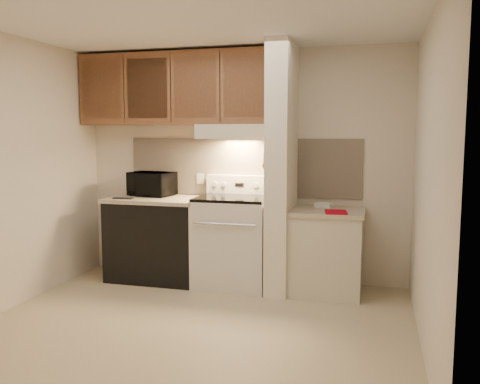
% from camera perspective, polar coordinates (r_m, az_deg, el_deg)
% --- Properties ---
extents(floor, '(3.60, 3.60, 0.00)m').
position_cam_1_polar(floor, '(4.46, -4.88, -14.57)').
color(floor, '#C5B38F').
rests_on(floor, ground).
extents(ceiling, '(3.60, 3.60, 0.00)m').
position_cam_1_polar(ceiling, '(4.25, -5.24, 18.67)').
color(ceiling, white).
rests_on(ceiling, wall_back).
extents(wall_back, '(3.60, 2.50, 0.02)m').
position_cam_1_polar(wall_back, '(5.60, 0.22, 2.96)').
color(wall_back, beige).
rests_on(wall_back, floor).
extents(wall_left, '(0.02, 3.00, 2.50)m').
position_cam_1_polar(wall_left, '(5.08, -24.51, 1.96)').
color(wall_left, beige).
rests_on(wall_left, floor).
extents(wall_right, '(0.02, 3.00, 2.50)m').
position_cam_1_polar(wall_right, '(3.94, 20.37, 0.94)').
color(wall_right, beige).
rests_on(wall_right, floor).
extents(backsplash, '(2.60, 0.02, 0.63)m').
position_cam_1_polar(backsplash, '(5.59, 0.19, 2.79)').
color(backsplash, beige).
rests_on(backsplash, wall_back).
extents(range_body, '(0.76, 0.65, 0.92)m').
position_cam_1_polar(range_body, '(5.38, -0.73, -5.70)').
color(range_body, silver).
rests_on(range_body, floor).
extents(oven_window, '(0.50, 0.01, 0.30)m').
position_cam_1_polar(oven_window, '(5.08, -1.71, -6.00)').
color(oven_window, black).
rests_on(oven_window, range_body).
extents(oven_handle, '(0.65, 0.02, 0.02)m').
position_cam_1_polar(oven_handle, '(5.00, -1.84, -3.63)').
color(oven_handle, silver).
rests_on(oven_handle, range_body).
extents(cooktop, '(0.74, 0.64, 0.03)m').
position_cam_1_polar(cooktop, '(5.30, -0.74, -0.68)').
color(cooktop, black).
rests_on(cooktop, range_body).
extents(range_backguard, '(0.76, 0.08, 0.20)m').
position_cam_1_polar(range_backguard, '(5.56, 0.06, 0.86)').
color(range_backguard, silver).
rests_on(range_backguard, range_body).
extents(range_display, '(0.10, 0.01, 0.04)m').
position_cam_1_polar(range_display, '(5.52, -0.05, 0.82)').
color(range_display, black).
rests_on(range_display, range_backguard).
extents(range_knob_left_outer, '(0.05, 0.02, 0.05)m').
position_cam_1_polar(range_knob_left_outer, '(5.60, -2.83, 0.89)').
color(range_knob_left_outer, silver).
rests_on(range_knob_left_outer, range_backguard).
extents(range_knob_left_inner, '(0.05, 0.02, 0.05)m').
position_cam_1_polar(range_knob_left_inner, '(5.57, -1.85, 0.86)').
color(range_knob_left_inner, silver).
rests_on(range_knob_left_inner, range_backguard).
extents(range_knob_right_inner, '(0.05, 0.02, 0.05)m').
position_cam_1_polar(range_knob_right_inner, '(5.47, 1.76, 0.76)').
color(range_knob_right_inner, silver).
rests_on(range_knob_right_inner, range_backguard).
extents(range_knob_right_outer, '(0.05, 0.02, 0.05)m').
position_cam_1_polar(range_knob_right_outer, '(5.45, 2.78, 0.73)').
color(range_knob_right_outer, silver).
rests_on(range_knob_right_outer, range_backguard).
extents(dishwasher_front, '(1.00, 0.63, 0.87)m').
position_cam_1_polar(dishwasher_front, '(5.69, -9.29, -5.36)').
color(dishwasher_front, black).
rests_on(dishwasher_front, floor).
extents(left_countertop, '(1.04, 0.67, 0.04)m').
position_cam_1_polar(left_countertop, '(5.62, -9.38, -0.81)').
color(left_countertop, '#BEAF93').
rests_on(left_countertop, dishwasher_front).
extents(spoon_rest, '(0.22, 0.08, 0.01)m').
position_cam_1_polar(spoon_rest, '(5.57, -13.02, -0.68)').
color(spoon_rest, black).
rests_on(spoon_rest, left_countertop).
extents(teal_jar, '(0.11, 0.11, 0.10)m').
position_cam_1_polar(teal_jar, '(5.96, -11.59, 0.22)').
color(teal_jar, '#2F6869').
rests_on(teal_jar, left_countertop).
extents(outlet, '(0.08, 0.01, 0.12)m').
position_cam_1_polar(outlet, '(5.73, -4.49, 1.52)').
color(outlet, beige).
rests_on(outlet, backsplash).
extents(microwave, '(0.53, 0.40, 0.27)m').
position_cam_1_polar(microwave, '(5.77, -9.88, 0.90)').
color(microwave, black).
rests_on(microwave, left_countertop).
extents(partition_pillar, '(0.22, 0.70, 2.50)m').
position_cam_1_polar(partition_pillar, '(5.15, 4.72, 2.60)').
color(partition_pillar, white).
rests_on(partition_pillar, floor).
extents(pillar_trim, '(0.01, 0.70, 0.04)m').
position_cam_1_polar(pillar_trim, '(5.17, 3.46, 3.18)').
color(pillar_trim, brown).
rests_on(pillar_trim, partition_pillar).
extents(knife_strip, '(0.02, 0.42, 0.04)m').
position_cam_1_polar(knife_strip, '(5.12, 3.28, 3.37)').
color(knife_strip, black).
rests_on(knife_strip, partition_pillar).
extents(knife_blade_a, '(0.01, 0.03, 0.16)m').
position_cam_1_polar(knife_blade_a, '(4.98, 2.77, 2.13)').
color(knife_blade_a, silver).
rests_on(knife_blade_a, knife_strip).
extents(knife_handle_a, '(0.02, 0.02, 0.10)m').
position_cam_1_polar(knife_handle_a, '(4.97, 2.77, 3.85)').
color(knife_handle_a, black).
rests_on(knife_handle_a, knife_strip).
extents(knife_blade_b, '(0.01, 0.04, 0.18)m').
position_cam_1_polar(knife_blade_b, '(5.04, 2.92, 2.07)').
color(knife_blade_b, silver).
rests_on(knife_blade_b, knife_strip).
extents(knife_handle_b, '(0.02, 0.02, 0.10)m').
position_cam_1_polar(knife_handle_b, '(5.03, 2.94, 3.89)').
color(knife_handle_b, black).
rests_on(knife_handle_b, knife_strip).
extents(knife_blade_c, '(0.01, 0.04, 0.20)m').
position_cam_1_polar(knife_blade_c, '(5.12, 3.11, 2.03)').
color(knife_blade_c, silver).
rests_on(knife_blade_c, knife_strip).
extents(knife_handle_c, '(0.02, 0.02, 0.10)m').
position_cam_1_polar(knife_handle_c, '(5.11, 3.12, 3.93)').
color(knife_handle_c, black).
rests_on(knife_handle_c, knife_strip).
extents(knife_blade_d, '(0.01, 0.04, 0.16)m').
position_cam_1_polar(knife_blade_d, '(5.22, 3.36, 2.34)').
color(knife_blade_d, silver).
rests_on(knife_blade_d, knife_strip).
extents(knife_handle_d, '(0.02, 0.02, 0.10)m').
position_cam_1_polar(knife_handle_d, '(5.19, 3.31, 3.97)').
color(knife_handle_d, black).
rests_on(knife_handle_d, knife_strip).
extents(knife_blade_e, '(0.01, 0.04, 0.18)m').
position_cam_1_polar(knife_blade_e, '(5.29, 3.52, 2.29)').
color(knife_blade_e, silver).
rests_on(knife_blade_e, knife_strip).
extents(knife_handle_e, '(0.02, 0.02, 0.10)m').
position_cam_1_polar(knife_handle_e, '(5.28, 3.51, 4.02)').
color(knife_handle_e, black).
rests_on(knife_handle_e, knife_strip).
extents(oven_mitt, '(0.03, 0.10, 0.23)m').
position_cam_1_polar(oven_mitt, '(5.35, 3.65, 1.96)').
color(oven_mitt, gray).
rests_on(oven_mitt, partition_pillar).
extents(right_cab_base, '(0.70, 0.60, 0.81)m').
position_cam_1_polar(right_cab_base, '(5.22, 9.64, -6.82)').
color(right_cab_base, beige).
rests_on(right_cab_base, floor).
extents(right_countertop, '(0.74, 0.64, 0.04)m').
position_cam_1_polar(right_countertop, '(5.14, 9.73, -2.20)').
color(right_countertop, '#BEAF93').
rests_on(right_countertop, right_cab_base).
extents(red_folder, '(0.24, 0.31, 0.01)m').
position_cam_1_polar(red_folder, '(4.98, 10.72, -2.22)').
color(red_folder, '#B30217').
rests_on(red_folder, right_countertop).
extents(white_box, '(0.19, 0.15, 0.04)m').
position_cam_1_polar(white_box, '(5.31, 9.39, -1.44)').
color(white_box, white).
rests_on(white_box, right_countertop).
extents(range_hood, '(0.78, 0.44, 0.15)m').
position_cam_1_polar(range_hood, '(5.38, -0.38, 6.80)').
color(range_hood, beige).
rests_on(range_hood, upper_cabinets).
extents(hood_lip, '(0.78, 0.04, 0.06)m').
position_cam_1_polar(hood_lip, '(5.18, -1.00, 6.30)').
color(hood_lip, beige).
rests_on(hood_lip, range_hood).
extents(upper_cabinets, '(2.18, 0.33, 0.77)m').
position_cam_1_polar(upper_cabinets, '(5.66, -7.15, 11.40)').
color(upper_cabinets, brown).
rests_on(upper_cabinets, wall_back).
extents(cab_door_a, '(0.46, 0.01, 0.63)m').
position_cam_1_polar(cab_door_a, '(5.88, -15.29, 11.05)').
color(cab_door_a, brown).
rests_on(cab_door_a, upper_cabinets).
extents(cab_gap_a, '(0.01, 0.01, 0.73)m').
position_cam_1_polar(cab_gap_a, '(5.74, -12.90, 11.22)').
color(cab_gap_a, black).
rests_on(cab_gap_a, upper_cabinets).
extents(cab_door_b, '(0.46, 0.01, 0.63)m').
position_cam_1_polar(cab_door_b, '(5.62, -10.40, 11.38)').
color(cab_door_b, brown).
rests_on(cab_door_b, upper_cabinets).
extents(cab_gap_b, '(0.01, 0.01, 0.73)m').
position_cam_1_polar(cab_gap_b, '(5.51, -7.79, 11.52)').
color(cab_gap_b, black).
rests_on(cab_gap_b, upper_cabinets).
extents(cab_door_c, '(0.46, 0.01, 0.63)m').
position_cam_1_polar(cab_door_c, '(5.41, -5.07, 11.64)').
color(cab_door_c, brown).
rests_on(cab_door_c, upper_cabinets).
extents(cab_gap_c, '(0.01, 0.01, 0.73)m').
position_cam_1_polar(cab_gap_c, '(5.33, -2.26, 11.75)').
color(cab_gap_c, black).
rests_on(cab_gap_c, upper_cabinets).
extents(cab_door_d, '(0.46, 0.01, 0.63)m').
position_cam_1_polar(cab_door_d, '(5.25, 0.64, 11.82)').
color(cab_door_d, brown).
rests_on(cab_door_d, upper_cabinets).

